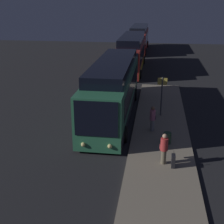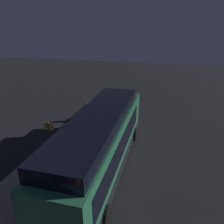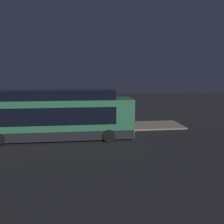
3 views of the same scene
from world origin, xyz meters
name	(u,v)px [view 2 (image 2 of 3)]	position (x,y,z in m)	size (l,w,h in m)	color
ground	(109,154)	(0.00, 0.00, 0.00)	(80.00, 80.00, 0.00)	#232326
platform	(65,147)	(0.00, 3.30, 0.06)	(20.00, 3.41, 0.13)	gray
bus_lead	(102,145)	(-1.79, -0.04, 1.75)	(12.30, 2.87, 3.82)	#2D704C
passenger_boarding	(87,111)	(4.92, 3.41, 0.98)	(0.60, 0.45, 1.59)	#6B604C
passenger_waiting	(76,130)	(0.96, 2.78, 1.00)	(0.56, 0.41, 1.60)	gray
suitcase	(84,115)	(5.19, 3.88, 0.44)	(0.42, 0.18, 0.86)	black
sign_post	(50,137)	(-1.84, 3.30, 1.82)	(0.10, 0.64, 2.71)	#4C4C51
trash_bin	(75,126)	(2.60, 3.65, 0.45)	(0.44, 0.44, 0.65)	#2D4C33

